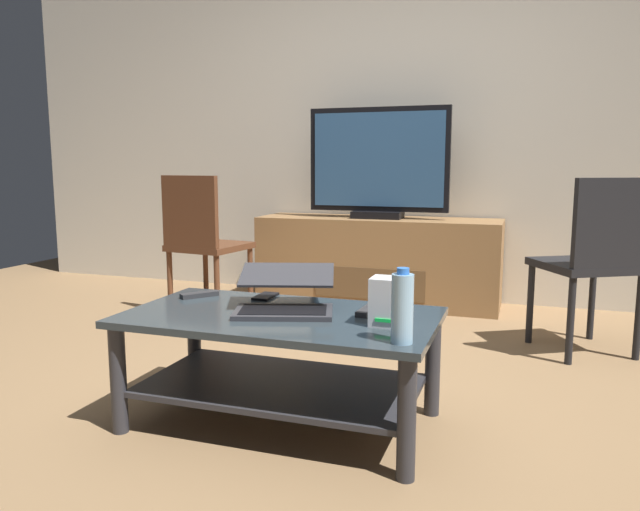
{
  "coord_description": "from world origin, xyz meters",
  "views": [
    {
      "loc": [
        0.88,
        -2.37,
        0.99
      ],
      "look_at": [
        0.01,
        0.18,
        0.58
      ],
      "focal_mm": 34.13,
      "sensor_mm": 36.0,
      "label": 1
    }
  ],
  "objects_px": {
    "coffee_table": "(281,348)",
    "router_box": "(390,302)",
    "media_cabinet": "(378,261)",
    "tv_remote": "(199,295)",
    "side_chair": "(202,238)",
    "laptop": "(285,296)",
    "water_bottle_near": "(402,308)",
    "cell_phone": "(266,296)",
    "television": "(378,165)",
    "soundbar_remote": "(367,311)",
    "dining_chair": "(595,256)"
  },
  "relations": [
    {
      "from": "coffee_table",
      "to": "router_box",
      "type": "bearing_deg",
      "value": -3.74
    },
    {
      "from": "media_cabinet",
      "to": "tv_remote",
      "type": "xyz_separation_m",
      "value": [
        -0.3,
        -1.98,
        0.14
      ]
    },
    {
      "from": "side_chair",
      "to": "laptop",
      "type": "bearing_deg",
      "value": -50.21
    },
    {
      "from": "water_bottle_near",
      "to": "tv_remote",
      "type": "xyz_separation_m",
      "value": [
        -0.94,
        0.38,
        -0.1
      ]
    },
    {
      "from": "coffee_table",
      "to": "router_box",
      "type": "distance_m",
      "value": 0.48
    },
    {
      "from": "coffee_table",
      "to": "media_cabinet",
      "type": "distance_m",
      "value": 2.15
    },
    {
      "from": "coffee_table",
      "to": "router_box",
      "type": "relative_size",
      "value": 6.92
    },
    {
      "from": "media_cabinet",
      "to": "cell_phone",
      "type": "bearing_deg",
      "value": -90.88
    },
    {
      "from": "television",
      "to": "water_bottle_near",
      "type": "height_order",
      "value": "television"
    },
    {
      "from": "soundbar_remote",
      "to": "laptop",
      "type": "bearing_deg",
      "value": -164.46
    },
    {
      "from": "television",
      "to": "side_chair",
      "type": "relative_size",
      "value": 1.08
    },
    {
      "from": "router_box",
      "to": "soundbar_remote",
      "type": "xyz_separation_m",
      "value": [
        -0.12,
        0.14,
        -0.07
      ]
    },
    {
      "from": "router_box",
      "to": "soundbar_remote",
      "type": "relative_size",
      "value": 1.05
    },
    {
      "from": "cell_phone",
      "to": "dining_chair",
      "type": "bearing_deg",
      "value": 36.76
    },
    {
      "from": "television",
      "to": "soundbar_remote",
      "type": "xyz_separation_m",
      "value": [
        0.45,
        -2.0,
        -0.54
      ]
    },
    {
      "from": "media_cabinet",
      "to": "soundbar_remote",
      "type": "relative_size",
      "value": 10.68
    },
    {
      "from": "laptop",
      "to": "soundbar_remote",
      "type": "relative_size",
      "value": 2.84
    },
    {
      "from": "side_chair",
      "to": "tv_remote",
      "type": "height_order",
      "value": "side_chair"
    },
    {
      "from": "router_box",
      "to": "side_chair",
      "type": "bearing_deg",
      "value": 137.24
    },
    {
      "from": "cell_phone",
      "to": "soundbar_remote",
      "type": "xyz_separation_m",
      "value": [
        0.47,
        -0.13,
        0.01
      ]
    },
    {
      "from": "dining_chair",
      "to": "soundbar_remote",
      "type": "bearing_deg",
      "value": -127.16
    },
    {
      "from": "laptop",
      "to": "router_box",
      "type": "distance_m",
      "value": 0.43
    },
    {
      "from": "laptop",
      "to": "cell_phone",
      "type": "bearing_deg",
      "value": 130.88
    },
    {
      "from": "dining_chair",
      "to": "media_cabinet",
      "type": "bearing_deg",
      "value": 147.69
    },
    {
      "from": "television",
      "to": "router_box",
      "type": "bearing_deg",
      "value": -75.31
    },
    {
      "from": "television",
      "to": "water_bottle_near",
      "type": "relative_size",
      "value": 4.12
    },
    {
      "from": "television",
      "to": "side_chair",
      "type": "distance_m",
      "value": 1.31
    },
    {
      "from": "television",
      "to": "tv_remote",
      "type": "height_order",
      "value": "television"
    },
    {
      "from": "laptop",
      "to": "television",
      "type": "bearing_deg",
      "value": 93.8
    },
    {
      "from": "media_cabinet",
      "to": "water_bottle_near",
      "type": "relative_size",
      "value": 7.13
    },
    {
      "from": "dining_chair",
      "to": "tv_remote",
      "type": "relative_size",
      "value": 5.77
    },
    {
      "from": "router_box",
      "to": "water_bottle_near",
      "type": "xyz_separation_m",
      "value": [
        0.08,
        -0.2,
        0.03
      ]
    },
    {
      "from": "router_box",
      "to": "laptop",
      "type": "bearing_deg",
      "value": 169.6
    },
    {
      "from": "water_bottle_near",
      "to": "cell_phone",
      "type": "distance_m",
      "value": 0.83
    },
    {
      "from": "television",
      "to": "cell_phone",
      "type": "relative_size",
      "value": 7.06
    },
    {
      "from": "water_bottle_near",
      "to": "television",
      "type": "bearing_deg",
      "value": 105.4
    },
    {
      "from": "television",
      "to": "router_box",
      "type": "height_order",
      "value": "television"
    },
    {
      "from": "dining_chair",
      "to": "side_chair",
      "type": "height_order",
      "value": "dining_chair"
    },
    {
      "from": "cell_phone",
      "to": "laptop",
      "type": "bearing_deg",
      "value": -49.92
    },
    {
      "from": "media_cabinet",
      "to": "side_chair",
      "type": "bearing_deg",
      "value": -144.46
    },
    {
      "from": "water_bottle_near",
      "to": "media_cabinet",
      "type": "bearing_deg",
      "value": 105.26
    },
    {
      "from": "cell_phone",
      "to": "soundbar_remote",
      "type": "relative_size",
      "value": 0.88
    },
    {
      "from": "router_box",
      "to": "dining_chair",
      "type": "bearing_deg",
      "value": 59.62
    },
    {
      "from": "tv_remote",
      "to": "television",
      "type": "bearing_deg",
      "value": 120.18
    },
    {
      "from": "coffee_table",
      "to": "dining_chair",
      "type": "xyz_separation_m",
      "value": [
        1.2,
        1.3,
        0.23
      ]
    },
    {
      "from": "side_chair",
      "to": "laptop",
      "type": "height_order",
      "value": "side_chair"
    },
    {
      "from": "television",
      "to": "laptop",
      "type": "xyz_separation_m",
      "value": [
        0.14,
        -2.07,
        -0.49
      ]
    },
    {
      "from": "cell_phone",
      "to": "tv_remote",
      "type": "relative_size",
      "value": 0.88
    },
    {
      "from": "media_cabinet",
      "to": "side_chair",
      "type": "height_order",
      "value": "side_chair"
    },
    {
      "from": "side_chair",
      "to": "television",
      "type": "bearing_deg",
      "value": 34.71
    }
  ]
}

